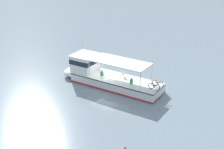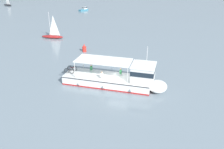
# 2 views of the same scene
# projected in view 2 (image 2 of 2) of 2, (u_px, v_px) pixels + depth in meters

# --- Properties ---
(ground_plane) EXTENTS (400.00, 400.00, 0.00)m
(ground_plane) POSITION_uv_depth(u_px,v_px,m) (119.00, 85.00, 28.00)
(ground_plane) COLOR gray
(ferry_main) EXTENTS (4.32, 13.00, 5.32)m
(ferry_main) POSITION_uv_depth(u_px,v_px,m) (120.00, 78.00, 27.35)
(ferry_main) COLOR white
(ferry_main) RESTS_ON ground
(sailboat_far_left) EXTENTS (2.44, 4.99, 5.40)m
(sailboat_far_left) POSITION_uv_depth(u_px,v_px,m) (8.00, 4.00, 92.64)
(sailboat_far_left) COLOR #232328
(sailboat_far_left) RESTS_ON ground
(motorboat_near_starboard) EXTENTS (3.83, 2.51, 1.26)m
(motorboat_near_starboard) POSITION_uv_depth(u_px,v_px,m) (84.00, 9.00, 80.46)
(motorboat_near_starboard) COLOR teal
(motorboat_near_starboard) RESTS_ON ground
(sailboat_mid_channel) EXTENTS (2.16, 4.96, 5.40)m
(sailboat_mid_channel) POSITION_uv_depth(u_px,v_px,m) (53.00, 36.00, 47.40)
(sailboat_mid_channel) COLOR maroon
(sailboat_mid_channel) RESTS_ON ground
(channel_buoy) EXTENTS (0.70, 0.70, 1.40)m
(channel_buoy) POSITION_uv_depth(u_px,v_px,m) (84.00, 48.00, 39.37)
(channel_buoy) COLOR red
(channel_buoy) RESTS_ON ground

